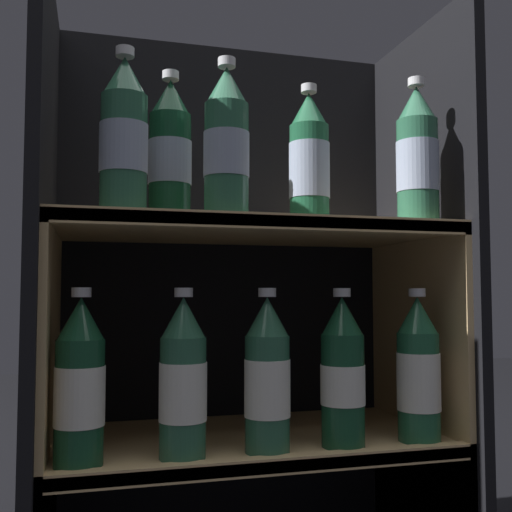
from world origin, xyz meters
The scene contains 15 objects.
fridge_back_wall centered at (0.00, 0.36, 0.50)m, with size 0.72×0.02×1.00m, color black.
fridge_side_left centered at (-0.35, 0.17, 0.50)m, with size 0.02×0.39×1.00m, color black.
fridge_side_right centered at (0.35, 0.17, 0.50)m, with size 0.02×0.39×1.00m, color black.
shelf_lower centered at (0.00, 0.16, 0.19)m, with size 0.68×0.35×0.24m.
shelf_upper centered at (0.00, 0.17, 0.44)m, with size 0.68×0.35×0.60m.
bottle_upper_front_0 centered at (-0.23, 0.05, 0.71)m, with size 0.07×0.07×0.26m.
bottle_upper_front_1 centered at (-0.07, 0.05, 0.71)m, with size 0.07×0.07×0.26m.
bottle_upper_front_2 centered at (0.27, 0.05, 0.71)m, with size 0.07×0.07×0.26m.
bottle_upper_back_0 centered at (-0.15, 0.13, 0.71)m, with size 0.07×0.07×0.26m.
bottle_upper_back_1 centered at (0.10, 0.13, 0.71)m, with size 0.07×0.07×0.26m.
bottle_lower_front_0 centered at (-0.28, 0.05, 0.35)m, with size 0.07×0.07×0.26m.
bottle_lower_front_1 centered at (-0.13, 0.05, 0.35)m, with size 0.07×0.07×0.26m.
bottle_lower_front_2 centered at (0.00, 0.05, 0.35)m, with size 0.07×0.07×0.26m.
bottle_lower_front_3 centered at (0.13, 0.05, 0.35)m, with size 0.07×0.07×0.26m.
bottle_lower_front_4 centered at (0.27, 0.05, 0.35)m, with size 0.07×0.07×0.26m.
Camera 1 is at (-0.27, -0.86, 0.48)m, focal length 42.00 mm.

